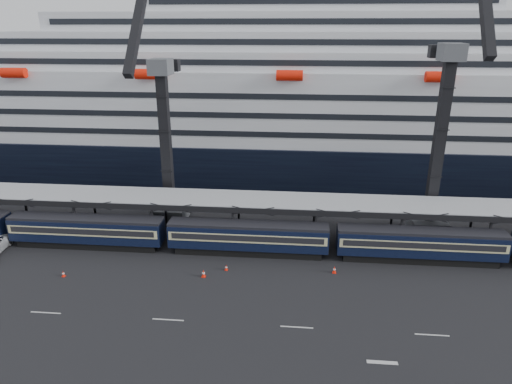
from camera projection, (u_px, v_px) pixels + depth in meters
The scene contains 11 objects.
ground at pixel (317, 303), 45.12m from camera, with size 260.00×260.00×0.00m, color black.
lane_markings at pixel (414, 343), 39.51m from camera, with size 111.00×4.27×0.02m.
train at pixel (276, 238), 54.13m from camera, with size 133.05×3.00×4.05m.
canopy at pixel (316, 203), 56.42m from camera, with size 130.00×6.25×5.53m.
cruise_ship at pixel (306, 104), 84.00m from camera, with size 214.09×28.84×34.00m.
crane_dark_near at pixel (165, 138), 60.18m from camera, with size 4.50×17.75×35.08m.
crane_dark_mid at pixel (441, 135), 55.68m from camera, with size 4.50×18.24×39.64m.
traffic_cone_b at pixel (63, 274), 49.87m from camera, with size 0.35×0.35×0.70m.
traffic_cone_c at pixel (203, 273), 49.78m from camera, with size 0.44×0.44×0.87m.
traffic_cone_d at pixel (226, 267), 51.18m from camera, with size 0.34×0.34×0.67m.
traffic_cone_e at pixel (334, 270), 50.59m from camera, with size 0.41×0.41×0.82m.
Camera 1 is at (-2.46, -39.00, 25.85)m, focal length 32.00 mm.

